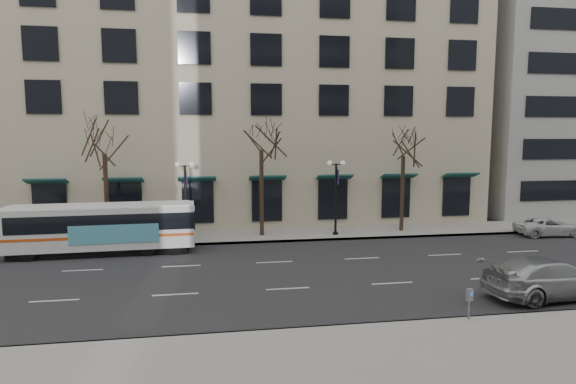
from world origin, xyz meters
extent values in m
plane|color=black|center=(0.00, 0.00, 0.00)|extent=(160.00, 160.00, 0.00)
cube|color=gray|center=(5.00, 9.00, 0.07)|extent=(80.00, 4.00, 0.15)
cube|color=#C2B194|center=(-2.00, 21.00, 12.00)|extent=(40.00, 20.00, 24.00)
cube|color=#999993|center=(32.00, 21.00, 17.50)|extent=(25.00, 20.00, 35.00)
cylinder|color=black|center=(-10.00, 8.80, 2.87)|extent=(0.28, 0.28, 5.74)
cylinder|color=black|center=(0.00, 8.80, 2.97)|extent=(0.28, 0.28, 5.95)
cylinder|color=black|center=(10.00, 8.80, 2.73)|extent=(0.28, 0.28, 5.46)
cylinder|color=black|center=(-5.00, 8.20, 2.50)|extent=(0.16, 0.16, 5.00)
cylinder|color=black|center=(-5.00, 8.20, 0.15)|extent=(0.36, 0.36, 0.30)
cube|color=black|center=(-5.00, 8.20, 4.95)|extent=(0.90, 0.06, 0.06)
sphere|color=silver|center=(-5.45, 8.20, 5.05)|extent=(0.32, 0.32, 0.32)
sphere|color=silver|center=(-4.55, 8.20, 5.05)|extent=(0.32, 0.32, 0.32)
cube|color=#46207B|center=(-4.88, 8.20, 4.10)|extent=(0.04, 0.45, 1.00)
cylinder|color=black|center=(5.00, 8.20, 2.50)|extent=(0.16, 0.16, 5.00)
cylinder|color=black|center=(5.00, 8.20, 0.15)|extent=(0.36, 0.36, 0.30)
cube|color=black|center=(5.00, 8.20, 4.95)|extent=(0.90, 0.06, 0.06)
sphere|color=silver|center=(4.55, 8.20, 5.05)|extent=(0.32, 0.32, 0.32)
sphere|color=silver|center=(5.45, 8.20, 5.05)|extent=(0.32, 0.32, 0.32)
cube|color=#46207B|center=(5.12, 8.20, 4.10)|extent=(0.04, 0.45, 1.00)
cube|color=white|center=(-9.75, 5.80, 1.62)|extent=(10.75, 2.69, 2.45)
cube|color=black|center=(-9.75, 5.80, 0.24)|extent=(9.89, 2.38, 0.40)
cube|color=black|center=(-9.48, 5.81, 2.00)|extent=(10.32, 2.71, 0.98)
cube|color=#D34D13|center=(-9.75, 5.80, 1.20)|extent=(10.64, 2.71, 0.16)
cube|color=#50A9C2|center=(-8.82, 4.65, 1.38)|extent=(4.89, 0.23, 1.07)
cube|color=white|center=(-9.75, 5.80, 2.87)|extent=(10.21, 2.44, 0.07)
cylinder|color=black|center=(-13.45, 4.65, 0.44)|extent=(0.90, 0.28, 0.89)
cylinder|color=black|center=(-13.52, 6.69, 0.44)|extent=(0.90, 0.28, 0.89)
cylinder|color=black|center=(-7.05, 4.87, 0.44)|extent=(0.90, 0.28, 0.89)
cylinder|color=black|center=(-7.12, 6.92, 0.44)|extent=(0.90, 0.28, 0.89)
cylinder|color=black|center=(-5.45, 4.93, 0.44)|extent=(0.90, 0.28, 0.89)
cylinder|color=black|center=(-5.52, 6.97, 0.44)|extent=(0.90, 0.28, 0.89)
imported|color=#ACB0B4|center=(10.99, -5.19, 0.86)|extent=(6.11, 2.91, 1.72)
imported|color=silver|center=(19.69, 6.20, 0.63)|extent=(4.65, 2.41, 1.25)
cylinder|color=gray|center=(6.03, -7.30, 0.55)|extent=(0.07, 0.07, 0.80)
cube|color=gray|center=(6.03, -7.30, 1.08)|extent=(0.29, 0.24, 0.45)
cube|color=blue|center=(6.00, -7.38, 1.15)|extent=(0.12, 0.06, 0.16)
camera|label=1|loc=(-3.37, -23.22, 7.03)|focal=30.00mm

